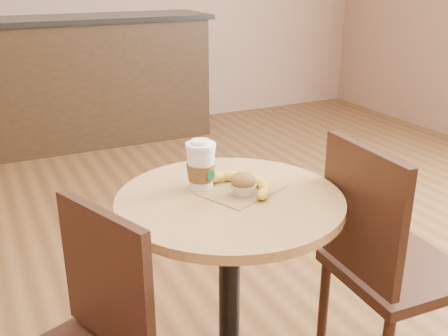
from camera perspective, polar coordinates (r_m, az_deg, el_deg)
name	(u,v)px	position (r m, az deg, el deg)	size (l,w,h in m)	color
cafe_table	(229,259)	(1.70, 0.60, -9.83)	(0.70, 0.70, 0.75)	black
chair_right	(385,261)	(1.83, 17.11, -9.66)	(0.42, 0.42, 0.91)	#321A11
service_counter	(73,82)	(4.55, -16.15, 9.01)	(2.30, 0.65, 1.04)	black
kraft_bag	(242,190)	(1.64, 1.93, -2.42)	(0.24, 0.18, 0.00)	olive
coffee_cup	(201,167)	(1.64, -2.52, 0.12)	(0.09, 0.10, 0.16)	white
muffin	(243,184)	(1.59, 2.12, -1.75)	(0.08, 0.08, 0.07)	silver
banana	(244,184)	(1.64, 2.15, -1.77)	(0.17, 0.25, 0.04)	yellow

